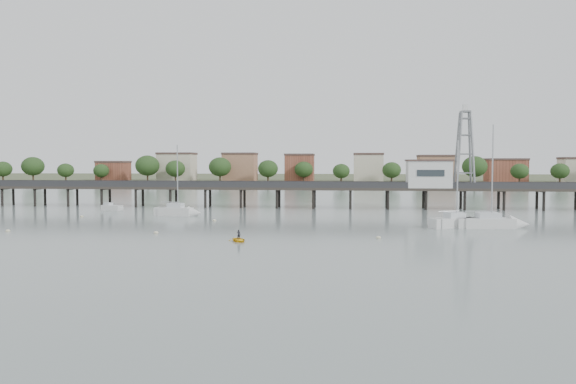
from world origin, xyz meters
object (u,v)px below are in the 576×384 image
object	(u,v)px
sailboat_d	(499,223)
sailboat_c	(461,222)
sailboat_b	(182,212)
yellow_dinghy	(239,241)
lattice_tower	(465,150)
white_tender	(112,208)
pier	(296,188)

from	to	relation	value
sailboat_d	sailboat_c	xyz separation A→B (m)	(-4.85, 0.48, 0.01)
sailboat_d	sailboat_c	bearing A→B (deg)	168.15
sailboat_b	yellow_dinghy	size ratio (longest dim) A/B	4.56
lattice_tower	sailboat_c	distance (m)	32.02
sailboat_d	lattice_tower	bearing A→B (deg)	81.23
yellow_dinghy	sailboat_d	bearing A→B (deg)	-0.37
white_tender	yellow_dinghy	size ratio (longest dim) A/B	1.54
pier	lattice_tower	xyz separation A→B (m)	(31.50, 0.00, 7.31)
pier	sailboat_c	world-z (taller)	sailboat_c
white_tender	lattice_tower	bearing A→B (deg)	23.20
sailboat_c	sailboat_b	bearing A→B (deg)	136.89
lattice_tower	sailboat_c	world-z (taller)	lattice_tower
sailboat_d	white_tender	world-z (taller)	sailboat_d
sailboat_d	white_tender	bearing A→B (deg)	155.15
lattice_tower	sailboat_c	bearing A→B (deg)	-101.87
sailboat_d	white_tender	distance (m)	66.95
yellow_dinghy	sailboat_b	bearing A→B (deg)	90.32
pier	sailboat_d	bearing A→B (deg)	-44.97
pier	sailboat_d	world-z (taller)	sailboat_d
pier	sailboat_c	xyz separation A→B (m)	(25.28, -29.62, -3.15)
lattice_tower	sailboat_d	world-z (taller)	lattice_tower
pier	yellow_dinghy	xyz separation A→B (m)	(-2.00, -46.58, -3.79)
sailboat_b	pier	bearing A→B (deg)	52.99
sailboat_c	white_tender	distance (m)	62.21
white_tender	sailboat_d	bearing A→B (deg)	-3.09
sailboat_b	yellow_dinghy	xyz separation A→B (m)	(15.23, -28.83, -0.65)
sailboat_d	sailboat_c	size ratio (longest dim) A/B	1.18
pier	white_tender	bearing A→B (deg)	-165.45
lattice_tower	sailboat_d	bearing A→B (deg)	-92.61
pier	sailboat_b	size ratio (longest dim) A/B	12.27
lattice_tower	sailboat_b	world-z (taller)	lattice_tower
sailboat_b	white_tender	world-z (taller)	sailboat_b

